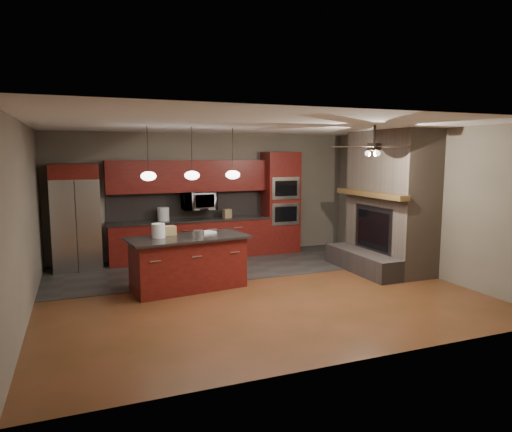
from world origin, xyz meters
name	(u,v)px	position (x,y,z in m)	size (l,w,h in m)	color
ground	(255,289)	(0.00, 0.00, 0.00)	(7.00, 7.00, 0.00)	brown
ceiling	(254,125)	(0.00, 0.00, 2.80)	(7.00, 6.00, 0.02)	white
back_wall	(208,195)	(0.00, 3.00, 1.40)	(7.00, 0.02, 2.80)	slate
right_wall	(420,202)	(3.50, 0.00, 1.40)	(0.02, 6.00, 2.80)	slate
left_wall	(24,220)	(-3.50, 0.00, 1.40)	(0.02, 6.00, 2.80)	slate
slate_tile_patch	(224,266)	(0.00, 1.80, 0.01)	(7.00, 2.40, 0.01)	#312E2C
fireplace_column	(388,206)	(3.04, 0.40, 1.30)	(1.30, 2.10, 2.80)	#786556
back_cabinetry	(190,219)	(-0.48, 2.74, 0.89)	(3.59, 0.64, 2.20)	maroon
oven_tower	(280,203)	(1.70, 2.69, 1.19)	(0.80, 0.63, 2.38)	maroon
microwave	(199,201)	(-0.27, 2.75, 1.30)	(0.73, 0.41, 0.50)	silver
refrigerator	(76,217)	(-2.84, 2.62, 1.07)	(0.92, 0.75, 2.14)	silver
kitchen_island	(189,262)	(-1.04, 0.47, 0.47)	(2.14, 1.18, 0.92)	maroon
white_bucket	(158,231)	(-1.53, 0.56, 1.04)	(0.23, 0.23, 0.24)	white
paint_can	(199,234)	(-0.89, 0.32, 0.98)	(0.19, 0.19, 0.13)	#B0B1B5
paint_tray	(205,233)	(-0.70, 0.65, 0.94)	(0.35, 0.25, 0.04)	white
cardboard_box	(168,230)	(-1.33, 0.77, 1.00)	(0.25, 0.18, 0.16)	#9D8451
counter_bucket	(163,214)	(-1.08, 2.70, 1.04)	(0.25, 0.25, 0.29)	silver
counter_box	(227,213)	(0.35, 2.65, 1.00)	(0.17, 0.13, 0.19)	olive
pendant_left	(148,176)	(-1.65, 0.70, 1.96)	(0.26, 0.26, 0.92)	black
pendant_center	(192,175)	(-0.90, 0.70, 1.96)	(0.26, 0.26, 0.92)	black
pendant_right	(233,174)	(-0.15, 0.70, 1.96)	(0.26, 0.26, 0.92)	black
ceiling_fan	(374,146)	(1.80, -0.80, 2.46)	(1.27, 1.33, 0.41)	black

